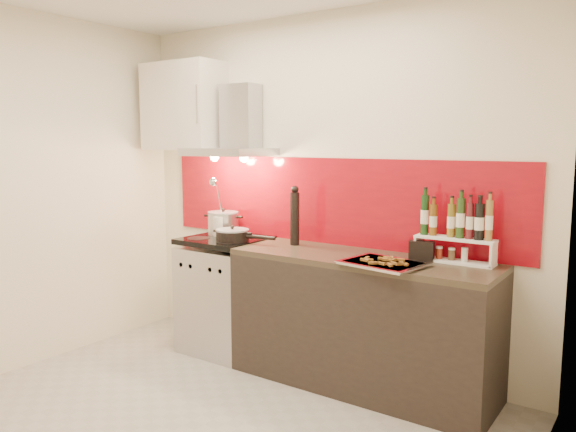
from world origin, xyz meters
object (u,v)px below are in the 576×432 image
Objects in this scene: range_stove at (226,295)px; baking_tray at (383,263)px; saute_pan at (233,235)px; counter at (361,321)px; stock_pot at (223,223)px; pepper_mill at (295,216)px.

baking_tray is (1.44, -0.17, 0.47)m from range_stove.
saute_pan is 0.92× the size of baking_tray.
range_stove is at bearing -179.77° from counter.
range_stove is 3.61× the size of stock_pot.
saute_pan is (0.15, -0.08, 0.51)m from range_stove.
range_stove is 2.07× the size of pepper_mill.
pepper_mill is at bearing 9.15° from range_stove.
saute_pan is at bearing -29.06° from range_stove.
saute_pan is 1.12× the size of pepper_mill.
stock_pot reaches higher than counter.
saute_pan is (0.28, -0.20, -0.05)m from stock_pot.
pepper_mill is 0.83× the size of baking_tray.
stock_pot is 0.35m from saute_pan.
counter is 3.67× the size of saute_pan.
baking_tray reaches higher than range_stove.
baking_tray is at bearing -4.03° from saute_pan.
pepper_mill is (0.72, -0.02, 0.11)m from stock_pot.
saute_pan reaches higher than range_stove.
saute_pan is 0.50m from pepper_mill.
pepper_mill is at bearing 171.47° from counter.
stock_pot is (-1.33, 0.12, 0.55)m from counter.
range_stove is 0.59m from stock_pot.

